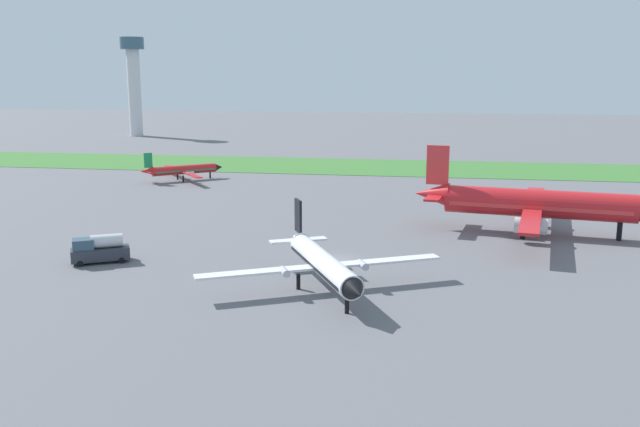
# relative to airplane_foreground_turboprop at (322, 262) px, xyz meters

# --- Properties ---
(ground_plane) EXTENTS (600.00, 600.00, 0.00)m
(ground_plane) POSITION_rel_airplane_foreground_turboprop_xyz_m (-0.08, 11.64, -2.83)
(ground_plane) COLOR slate
(grass_taxiway_strip) EXTENTS (360.00, 28.00, 0.08)m
(grass_taxiway_strip) POSITION_rel_airplane_foreground_turboprop_xyz_m (-0.08, 92.11, -2.79)
(grass_taxiway_strip) COLOR #3D7533
(grass_taxiway_strip) RESTS_ON ground_plane
(airplane_foreground_turboprop) EXTENTS (23.71, 20.62, 7.72)m
(airplane_foreground_turboprop) POSITION_rel_airplane_foreground_turboprop_xyz_m (0.00, 0.00, 0.00)
(airplane_foreground_turboprop) COLOR white
(airplane_foreground_turboprop) RESTS_ON ground_plane
(airplane_midfield_jet) EXTENTS (32.50, 33.00, 11.70)m
(airplane_midfield_jet) POSITION_rel_airplane_foreground_turboprop_xyz_m (24.37, 28.50, 1.39)
(airplane_midfield_jet) COLOR red
(airplane_midfield_jet) RESTS_ON ground_plane
(airplane_taxiing_turboprop) EXTENTS (14.73, 16.49, 6.05)m
(airplane_taxiing_turboprop) POSITION_rel_airplane_foreground_turboprop_xyz_m (-39.48, 65.80, -0.61)
(airplane_taxiing_turboprop) COLOR red
(airplane_taxiing_turboprop) RESTS_ON ground_plane
(fuel_truck_near_gate) EXTENTS (6.86, 5.20, 3.29)m
(fuel_truck_near_gate) POSITION_rel_airplane_foreground_turboprop_xyz_m (-27.09, 5.61, -1.24)
(fuel_truck_near_gate) COLOR #2D333D
(fuel_truck_near_gate) RESTS_ON ground_plane
(control_tower) EXTENTS (8.00, 8.00, 33.28)m
(control_tower) POSITION_rel_airplane_foreground_turboprop_xyz_m (-90.98, 158.53, 16.99)
(control_tower) COLOR silver
(control_tower) RESTS_ON ground_plane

